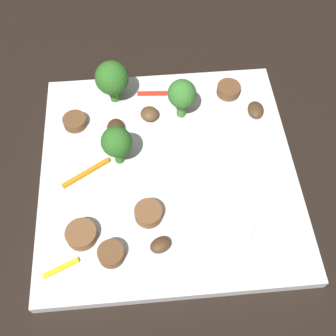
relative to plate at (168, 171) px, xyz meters
The scene contains 18 objects.
ground_plane 0.01m from the plate, ahead, with size 1.40×1.40×0.00m, color black.
plate is the anchor object (origin of this frame).
fork 0.08m from the plate, 58.42° to the left, with size 0.17×0.07×0.00m.
broccoli_floret_0 0.07m from the plate, 106.18° to the right, with size 0.03×0.03×0.05m.
broccoli_floret_1 0.09m from the plate, 163.29° to the left, with size 0.03×0.03×0.05m.
broccoli_floret_2 0.13m from the plate, 151.93° to the right, with size 0.04×0.04×0.06m.
sausage_slice_0 0.13m from the plate, 124.00° to the right, with size 0.03×0.03×0.01m, color brown.
sausage_slice_1 0.12m from the plate, 33.46° to the right, with size 0.03×0.03×0.01m, color brown.
sausage_slice_2 0.12m from the plate, 51.75° to the right, with size 0.03×0.03×0.01m, color brown.
sausage_slice_3 0.06m from the plate, 23.87° to the right, with size 0.03×0.03×0.01m, color brown.
sausage_slice_4 0.14m from the plate, 140.70° to the left, with size 0.03×0.03×0.01m, color brown.
mushroom_0 0.08m from the plate, 135.20° to the right, with size 0.03×0.02×0.01m, color #422B19.
mushroom_1 0.13m from the plate, 121.73° to the left, with size 0.03×0.02×0.01m, color #4C331E.
mushroom_2 0.09m from the plate, ahead, with size 0.02×0.02×0.01m, color #4C331E.
mushroom_3 0.08m from the plate, 167.75° to the right, with size 0.02×0.02×0.01m, color brown.
pepper_strip_0 0.11m from the plate, behind, with size 0.05×0.01×0.00m, color red.
pepper_strip_1 0.09m from the plate, 89.23° to the right, with size 0.06×0.00×0.00m, color orange.
pepper_strip_2 0.16m from the plate, 47.09° to the right, with size 0.04×0.00×0.00m, color yellow.
Camera 1 is at (0.24, -0.02, 0.40)m, focal length 43.23 mm.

